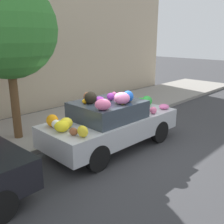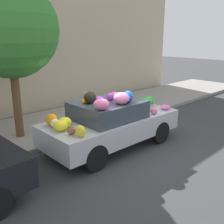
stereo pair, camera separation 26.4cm
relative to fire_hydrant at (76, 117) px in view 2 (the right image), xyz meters
The scene contains 6 objects.
ground_plane 1.84m from the fire_hydrant, 91.43° to the right, with size 60.00×60.00×0.00m, color #38383A.
sidewalk_curb 1.02m from the fire_hydrant, 92.73° to the left, with size 24.00×3.20×0.14m.
building_facade 3.92m from the fire_hydrant, 92.75° to the left, with size 18.00×1.20×5.66m.
street_tree 3.29m from the fire_hydrant, 163.05° to the left, with size 2.70×2.70×4.46m.
fire_hydrant is the anchor object (origin of this frame).
art_car 1.79m from the fire_hydrant, 92.74° to the right, with size 4.02×1.78×1.68m.
Camera 2 is at (-4.84, -5.01, 3.06)m, focal length 42.00 mm.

